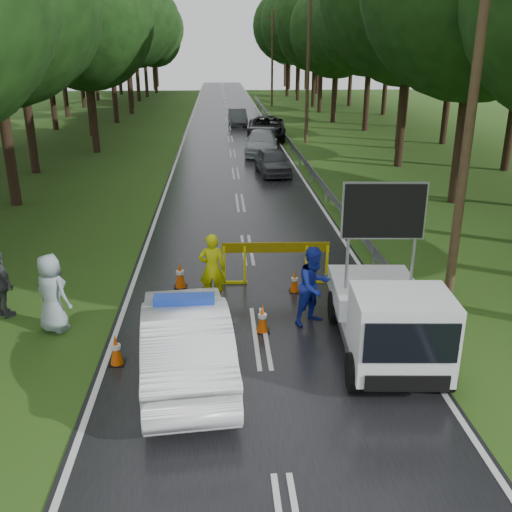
{
  "coord_description": "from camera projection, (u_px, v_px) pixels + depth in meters",
  "views": [
    {
      "loc": [
        -0.86,
        -11.63,
        6.28
      ],
      "look_at": [
        0.02,
        1.88,
        1.3
      ],
      "focal_mm": 40.0,
      "sensor_mm": 36.0,
      "label": 1
    }
  ],
  "objects": [
    {
      "name": "ground",
      "position": [
        260.0,
        337.0,
        13.11
      ],
      "size": [
        160.0,
        160.0,
        0.0
      ],
      "primitive_type": "plane",
      "color": "#2D4E16",
      "rests_on": "ground"
    },
    {
      "name": "road",
      "position": [
        230.0,
        139.0,
        41.2
      ],
      "size": [
        7.0,
        140.0,
        0.02
      ],
      "primitive_type": "cube",
      "color": "black",
      "rests_on": "ground"
    },
    {
      "name": "guardrail",
      "position": [
        282.0,
        132.0,
        40.93
      ],
      "size": [
        0.12,
        60.06,
        0.7
      ],
      "color": "gray",
      "rests_on": "ground"
    },
    {
      "name": "utility_pole_near",
      "position": [
        473.0,
        101.0,
        13.55
      ],
      "size": [
        1.4,
        0.24,
        10.0
      ],
      "color": "#422B1E",
      "rests_on": "ground"
    },
    {
      "name": "utility_pole_mid",
      "position": [
        308.0,
        66.0,
        37.9
      ],
      "size": [
        1.4,
        0.24,
        10.0
      ],
      "color": "#422B1E",
      "rests_on": "ground"
    },
    {
      "name": "utility_pole_far",
      "position": [
        272.0,
        59.0,
        62.26
      ],
      "size": [
        1.4,
        0.24,
        10.0
      ],
      "color": "#422B1E",
      "rests_on": "ground"
    },
    {
      "name": "police_sedan",
      "position": [
        186.0,
        339.0,
        11.37
      ],
      "size": [
        2.13,
        4.93,
        1.74
      ],
      "rotation": [
        0.0,
        0.0,
        3.24
      ],
      "color": "white",
      "rests_on": "ground"
    },
    {
      "name": "work_truck",
      "position": [
        388.0,
        317.0,
        11.94
      ],
      "size": [
        2.25,
        4.56,
        3.54
      ],
      "rotation": [
        0.0,
        0.0,
        -0.07
      ],
      "color": "gray",
      "rests_on": "ground"
    },
    {
      "name": "barrier",
      "position": [
        276.0,
        253.0,
        15.74
      ],
      "size": [
        2.98,
        0.19,
        1.23
      ],
      "rotation": [
        0.0,
        0.0,
        -0.04
      ],
      "color": "yellow",
      "rests_on": "ground"
    },
    {
      "name": "officer",
      "position": [
        212.0,
        269.0,
        14.59
      ],
      "size": [
        0.7,
        0.47,
        1.88
      ],
      "primitive_type": "imported",
      "rotation": [
        0.0,
        0.0,
        3.11
      ],
      "color": "#CDD70B",
      "rests_on": "ground"
    },
    {
      "name": "civilian",
      "position": [
        314.0,
        286.0,
        13.47
      ],
      "size": [
        1.19,
        1.12,
        1.93
      ],
      "primitive_type": "imported",
      "rotation": [
        0.0,
        0.0,
        0.58
      ],
      "color": "#1929A3",
      "rests_on": "ground"
    },
    {
      "name": "bystander_mid",
      "position": [
        1.0,
        284.0,
        13.83
      ],
      "size": [
        1.05,
        1.0,
        1.75
      ],
      "primitive_type": "imported",
      "rotation": [
        0.0,
        0.0,
        2.42
      ],
      "color": "#46484F",
      "rests_on": "ground"
    },
    {
      "name": "bystander_right",
      "position": [
        52.0,
        293.0,
        13.12
      ],
      "size": [
        1.1,
        0.99,
        1.89
      ],
      "primitive_type": "imported",
      "rotation": [
        0.0,
        0.0,
        2.59
      ],
      "color": "#8EA0AA",
      "rests_on": "ground"
    },
    {
      "name": "queue_car_first",
      "position": [
        272.0,
        162.0,
        29.69
      ],
      "size": [
        1.89,
        3.94,
        1.3
      ],
      "primitive_type": "imported",
      "rotation": [
        0.0,
        0.0,
        0.09
      ],
      "color": "#43444B",
      "rests_on": "ground"
    },
    {
      "name": "queue_car_second",
      "position": [
        261.0,
        143.0,
        35.28
      ],
      "size": [
        2.39,
        5.01,
        1.41
      ],
      "primitive_type": "imported",
      "rotation": [
        0.0,
        0.0,
        -0.09
      ],
      "color": "#ADB1B5",
      "rests_on": "ground"
    },
    {
      "name": "queue_car_third",
      "position": [
        266.0,
        128.0,
        40.92
      ],
      "size": [
        3.14,
        5.97,
        1.6
      ],
      "primitive_type": "imported",
      "rotation": [
        0.0,
        0.0,
        -0.09
      ],
      "color": "black",
      "rests_on": "ground"
    },
    {
      "name": "queue_car_fourth",
      "position": [
        238.0,
        117.0,
        48.36
      ],
      "size": [
        1.59,
        4.16,
        1.35
      ],
      "primitive_type": "imported",
      "rotation": [
        0.0,
        0.0,
        0.04
      ],
      "color": "#424549",
      "rests_on": "ground"
    },
    {
      "name": "cone_near_left",
      "position": [
        116.0,
        350.0,
        11.86
      ],
      "size": [
        0.33,
        0.33,
        0.71
      ],
      "color": "black",
      "rests_on": "ground"
    },
    {
      "name": "cone_center",
      "position": [
        262.0,
        319.0,
        13.22
      ],
      "size": [
        0.33,
        0.33,
        0.7
      ],
      "color": "black",
      "rests_on": "ground"
    },
    {
      "name": "cone_far",
      "position": [
        295.0,
        282.0,
        15.41
      ],
      "size": [
        0.3,
        0.3,
        0.64
      ],
      "color": "black",
      "rests_on": "ground"
    },
    {
      "name": "cone_left_mid",
      "position": [
        180.0,
        275.0,
        15.67
      ],
      "size": [
        0.36,
        0.36,
        0.77
      ],
      "color": "black",
      "rests_on": "ground"
    },
    {
      "name": "cone_right",
      "position": [
        369.0,
        281.0,
        15.44
      ],
      "size": [
        0.3,
        0.3,
        0.64
      ],
      "color": "black",
      "rests_on": "ground"
    }
  ]
}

